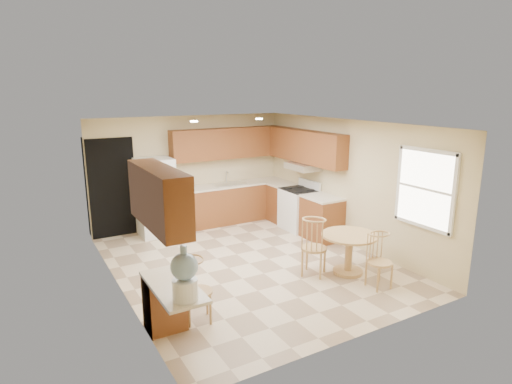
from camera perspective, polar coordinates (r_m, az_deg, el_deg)
floor at (r=7.83m, az=-0.87°, el=-9.49°), size 5.50×5.50×0.00m
ceiling at (r=7.23m, az=-0.94°, el=9.07°), size 4.50×5.50×0.02m
wall_back at (r=9.87m, az=-8.71°, el=2.79°), size 4.50×0.02×2.50m
wall_front at (r=5.30m, az=13.82°, el=-6.84°), size 4.50×0.02×2.50m
wall_left at (r=6.67m, az=-18.06°, el=-2.91°), size 0.02×5.50×2.50m
wall_right at (r=8.72m, az=12.13°, el=1.23°), size 0.02×5.50×2.50m
doorway at (r=9.42m, az=-18.57°, el=0.48°), size 0.90×0.02×2.10m
base_cab_back at (r=10.13m, az=-3.31°, el=-1.53°), size 2.75×0.60×0.87m
counter_back at (r=10.02m, az=-3.34°, el=0.98°), size 2.75×0.63×0.04m
base_cab_right_a at (r=10.15m, az=3.64°, el=-1.50°), size 0.60×0.59×0.87m
counter_right_a at (r=10.05m, az=3.68°, el=1.01°), size 0.63×0.59×0.04m
base_cab_right_b at (r=9.03m, az=8.76°, el=-3.56°), size 0.60×0.80×0.87m
counter_right_b at (r=8.91m, az=8.86°, el=-0.76°), size 0.63×0.80×0.04m
upper_cab_back at (r=9.98m, az=-3.77°, el=6.52°), size 2.75×0.33×0.70m
upper_cab_right at (r=9.44m, az=6.63°, el=6.06°), size 0.33×2.42×0.70m
upper_cab_left at (r=5.05m, az=-12.84°, el=-0.67°), size 0.33×1.40×0.70m
sink at (r=10.00m, az=-3.47°, el=1.09°), size 0.78×0.44×0.01m
range_hood at (r=9.43m, az=6.25°, el=3.41°), size 0.50×0.76×0.14m
desk_pedestal at (r=5.86m, az=-12.09°, el=-14.24°), size 0.48×0.42×0.72m
desk_top at (r=5.36m, az=-11.00°, el=-12.27°), size 0.50×1.20×0.04m
window at (r=7.42m, az=21.65°, el=0.41°), size 0.06×1.12×1.30m
can_light_a at (r=8.10m, az=-8.27°, el=9.30°), size 0.14×0.14×0.02m
can_light_b at (r=8.71m, az=0.42°, el=9.73°), size 0.14×0.14×0.02m
refrigerator at (r=9.34m, az=-13.25°, el=-0.67°), size 0.73×0.71×1.66m
stove at (r=9.60m, az=5.74°, el=-2.22°), size 0.65×0.76×1.09m
dining_table at (r=7.44m, az=12.29°, el=-7.28°), size 0.94×0.94×0.70m
chair_table_a at (r=7.17m, az=8.22°, el=-6.68°), size 0.44×0.55×0.99m
chair_table_b at (r=6.97m, az=16.71°, el=-8.33°), size 0.39×0.39×0.88m
chair_desk at (r=5.80m, az=-7.44°, el=-12.32°), size 0.39×0.51×0.89m
water_crock at (r=4.87m, az=-9.50°, el=-10.93°), size 0.31×0.31×0.64m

